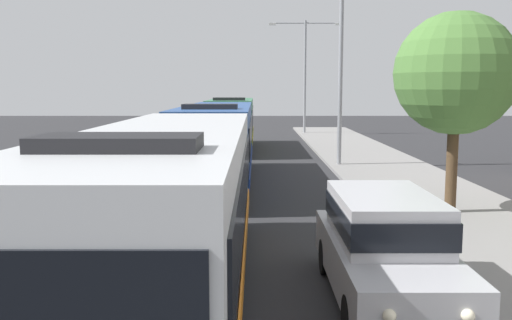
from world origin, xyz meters
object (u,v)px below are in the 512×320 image
Objects in this scene: streetlamp_far at (307,65)px; roadside_tree at (458,74)px; bus_lead at (171,209)px; bus_second_in_line at (219,141)px; bus_middle at (234,122)px; streetlamp_mid at (343,53)px; white_suv at (386,244)px.

roadside_tree is at bearing -86.70° from streetlamp_far.
bus_lead is 1.26× the size of streetlamp_far.
bus_second_in_line is at bearing 141.88° from roadside_tree.
bus_middle is 1.26× the size of streetlamp_mid.
streetlamp_far is at bearing 81.59° from bus_lead.
bus_lead is 3.76m from white_suv.
streetlamp_far is at bearing 87.32° from white_suv.
streetlamp_mid is 19.34m from streetlamp_far.
bus_second_in_line is 12.75m from bus_middle.
roadside_tree is (7.11, -18.34, 2.42)m from bus_middle.
roadside_tree reaches higher than bus_second_in_line.
streetlamp_mid is (5.40, 17.19, 3.65)m from bus_lead.
streetlamp_mid is at bearing 84.29° from white_suv.
streetlamp_mid reaches higher than bus_second_in_line.
streetlamp_mid is (1.70, 17.01, 4.31)m from white_suv.
bus_middle is at bearing 98.44° from white_suv.
bus_middle is 19.81m from roadside_tree.
streetlamp_mid is at bearing -55.70° from bus_middle.
streetlamp_far is 1.56× the size of roadside_tree.
bus_second_in_line is at bearing 106.90° from white_suv.
bus_lead is 37.13m from streetlamp_far.
streetlamp_mid reaches higher than roadside_tree.
bus_lead is 2.20× the size of white_suv.
bus_second_in_line is at bearing -102.58° from streetlamp_far.
bus_lead is 25.10m from bus_middle.
bus_second_in_line is 9.36m from roadside_tree.
bus_lead and bus_middle have the same top height.
bus_lead is at bearing -90.00° from bus_middle.
bus_middle is 1.19× the size of streetlamp_far.
streetlamp_far is (5.40, 11.43, 3.86)m from bus_middle.
white_suv is 0.57× the size of streetlamp_far.
white_suv is at bearing 2.75° from bus_lead.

